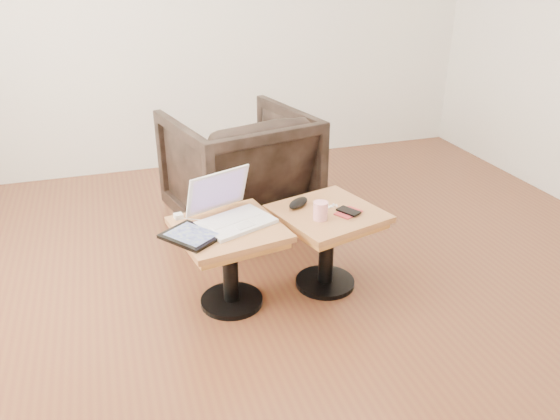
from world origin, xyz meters
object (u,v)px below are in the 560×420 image
object	(u,v)px
laptop	(230,212)
armchair	(239,169)
side_table_left	(229,246)
side_table_right	(327,230)
striped_cup	(320,211)

from	to	relation	value
laptop	armchair	xyz separation A→B (m)	(0.26, 0.86, -0.11)
side_table_left	armchair	size ratio (longest dim) A/B	0.67
side_table_right	laptop	xyz separation A→B (m)	(-0.51, 0.05, 0.16)
side_table_right	laptop	distance (m)	0.54
side_table_right	armchair	world-z (taller)	armchair
side_table_right	striped_cup	size ratio (longest dim) A/B	6.49
side_table_right	armchair	distance (m)	0.94
side_table_left	side_table_right	distance (m)	0.54
side_table_right	striped_cup	xyz separation A→B (m)	(-0.08, -0.08, 0.16)
side_table_left	side_table_right	size ratio (longest dim) A/B	0.94
side_table_right	striped_cup	world-z (taller)	striped_cup
side_table_left	laptop	world-z (taller)	laptop
side_table_left	armchair	distance (m)	0.96
side_table_left	striped_cup	world-z (taller)	striped_cup
striped_cup	armchair	distance (m)	1.01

